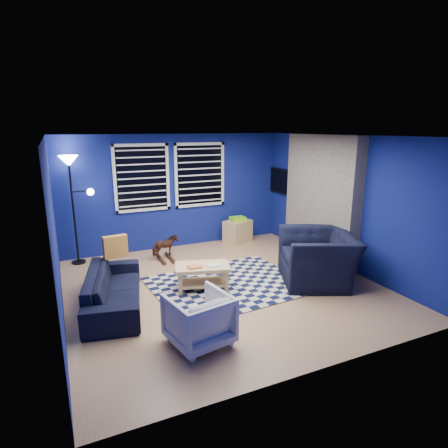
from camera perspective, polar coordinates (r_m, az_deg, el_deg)
name	(u,v)px	position (r m, az deg, el deg)	size (l,w,h in m)	color
floor	(223,287)	(6.46, -0.19, -9.53)	(5.00, 5.00, 0.00)	tan
ceiling	(223,136)	(5.90, -0.21, 13.25)	(5.00, 5.00, 0.00)	white
wall_back	(176,192)	(8.36, -7.29, 4.88)	(5.00, 5.00, 0.00)	navy
wall_left	(54,233)	(5.55, -24.45, -1.22)	(5.00, 5.00, 0.00)	navy
wall_right	(343,203)	(7.42, 17.72, 3.09)	(5.00, 5.00, 0.00)	navy
fireplace	(320,202)	(7.71, 14.44, 3.33)	(0.65, 2.00, 2.50)	gray
window_left	(142,178)	(8.08, -12.40, 6.85)	(1.17, 0.06, 1.42)	black
window_right	(200,175)	(8.45, -3.69, 7.47)	(1.17, 0.06, 1.42)	black
tv	(283,182)	(8.92, 8.94, 6.41)	(0.07, 1.00, 0.58)	black
rug	(228,285)	(6.52, 0.63, -9.21)	(2.50, 2.00, 0.02)	black
sofa	(114,289)	(5.93, -16.44, -9.45)	(0.75, 1.93, 0.56)	black
armchair_big	(318,258)	(6.73, 14.06, -4.99)	(1.17, 1.34, 0.87)	black
armchair_bent	(199,319)	(4.78, -3.87, -14.25)	(0.71, 0.73, 0.66)	gray
rocking_horse	(165,246)	(7.69, -8.96, -3.39)	(0.52, 0.24, 0.44)	#462716
coffee_table	(202,272)	(6.26, -3.31, -7.30)	(1.00, 0.74, 0.45)	#DBBD7B
cabinet	(238,231)	(8.80, 2.09, -1.06)	(0.73, 0.62, 0.61)	#DBBD7B
floor_lamp	(71,176)	(7.68, -22.24, 6.79)	(0.58, 0.36, 2.12)	black
throw_pillow	(115,247)	(6.36, -16.22, -3.32)	(0.38, 0.12, 0.36)	#C8822F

